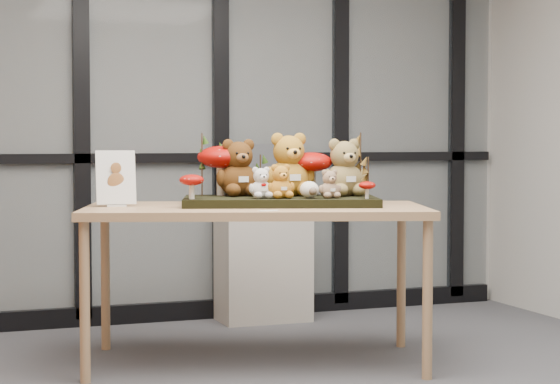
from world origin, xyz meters
name	(u,v)px	position (x,y,z in m)	size (l,w,h in m)	color
room_shell	(293,13)	(0.00, 0.00, 1.68)	(5.00, 5.00, 5.00)	#B7B4AD
glass_partition	(153,100)	(0.00, 2.47, 1.42)	(4.90, 0.06, 2.78)	#2D383F
display_table	(256,219)	(0.22, 1.10, 0.76)	(1.94, 1.37, 0.82)	#A07B57
diorama_tray	(280,201)	(0.36, 1.13, 0.84)	(1.01, 0.50, 0.04)	black
bear_pooh_yellow	(289,161)	(0.44, 1.21, 1.05)	(0.28, 0.26, 0.37)	#AD751F
bear_brown_medium	(238,165)	(0.19, 1.31, 1.03)	(0.26, 0.23, 0.33)	#4C2A0E
bear_tan_back	(344,164)	(0.73, 1.12, 1.03)	(0.26, 0.23, 0.34)	olive
bear_small_yellow	(281,180)	(0.32, 1.02, 0.96)	(0.15, 0.13, 0.19)	#BD761E
bear_white_bow	(261,181)	(0.23, 1.04, 0.95)	(0.14, 0.12, 0.18)	silver
bear_beige_small	(330,182)	(0.57, 0.94, 0.95)	(0.12, 0.11, 0.16)	#987557
plush_cream_hedgehog	(309,189)	(0.46, 0.96, 0.91)	(0.07, 0.07, 0.10)	white
mushroom_back_left	(222,168)	(0.13, 1.39, 1.01)	(0.27, 0.27, 0.30)	#900904
mushroom_back_right	(311,172)	(0.58, 1.22, 0.99)	(0.23, 0.23, 0.26)	#900904
mushroom_front_left	(192,185)	(-0.12, 1.11, 0.93)	(0.12, 0.12, 0.14)	#900904
mushroom_front_right	(367,189)	(0.73, 0.84, 0.91)	(0.09, 0.09, 0.10)	#900904
sprig_green_far_left	(202,164)	(0.01, 1.38, 1.03)	(0.05, 0.05, 0.34)	#1A380C
sprig_green_mid_left	(224,168)	(0.14, 1.39, 1.01)	(0.05, 0.05, 0.29)	#1A380C
sprig_dry_far_right	(360,164)	(0.81, 1.10, 1.04)	(0.05, 0.05, 0.34)	brown
sprig_dry_mid_right	(368,177)	(0.80, 0.96, 0.97)	(0.05, 0.05, 0.21)	brown
sprig_green_centre	(260,175)	(0.33, 1.34, 0.98)	(0.05, 0.05, 0.22)	#1A380C
sign_holder	(116,180)	(-0.46, 1.34, 0.96)	(0.21, 0.07, 0.29)	silver
label_card	(268,211)	(0.16, 0.75, 0.82)	(0.10, 0.03, 0.00)	white
cabinet	(263,262)	(0.67, 2.26, 0.38)	(0.57, 0.33, 0.76)	#AFA79C
monitor	(262,174)	(0.67, 2.28, 0.95)	(0.54, 0.06, 0.38)	#4C4F54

